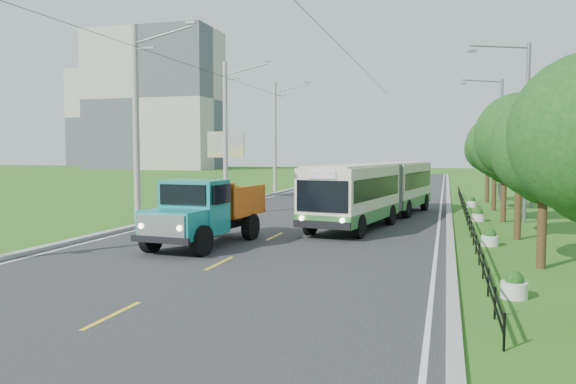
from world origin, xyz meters
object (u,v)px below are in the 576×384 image
at_px(pole_far, 275,136).
at_px(bus, 377,187).
at_px(tree_third, 521,142).
at_px(tree_back, 489,151).
at_px(tree_second, 545,154).
at_px(planter_far, 472,203).
at_px(planter_near, 490,239).
at_px(planter_mid, 478,216).
at_px(pole_mid, 226,131).
at_px(tree_fifth, 496,148).
at_px(streetlight_mid, 523,126).
at_px(planter_front, 514,287).
at_px(billboard_right, 540,123).
at_px(dump_truck, 206,208).
at_px(pole_near, 137,122).
at_px(streetlight_far, 499,135).
at_px(tree_fourth, 506,152).
at_px(billboard_left, 226,149).

xyz_separation_m(pole_far, bus, (11.77, -20.26, -3.33)).
height_order(tree_third, tree_back, tree_third).
distance_m(tree_second, planter_far, 20.16).
distance_m(planter_near, planter_far, 16.00).
xyz_separation_m(tree_third, planter_mid, (-1.26, 5.86, -3.70)).
xyz_separation_m(pole_mid, tree_fifth, (18.12, -0.86, -1.24)).
height_order(tree_fifth, streetlight_mid, streetlight_mid).
distance_m(streetlight_mid, bus, 7.90).
height_order(tree_third, planter_mid, tree_third).
height_order(tree_fifth, planter_front, tree_fifth).
xyz_separation_m(tree_back, billboard_right, (2.44, -6.14, 1.69)).
bearing_deg(planter_front, dump_truck, 153.61).
relative_size(pole_near, billboard_right, 1.37).
bearing_deg(streetlight_far, tree_second, -91.74).
height_order(tree_second, billboard_right, billboard_right).
relative_size(pole_near, dump_truck, 1.59).
relative_size(tree_third, streetlight_far, 0.66).
xyz_separation_m(pole_near, pole_mid, (0.00, 12.00, 0.00)).
bearing_deg(planter_front, tree_fourth, 85.55).
distance_m(streetlight_mid, dump_truck, 16.90).
height_order(pole_mid, tree_fourth, pole_mid).
bearing_deg(tree_fourth, bus, -167.55).
bearing_deg(planter_front, pole_far, 115.72).
xyz_separation_m(tree_second, tree_third, (0.00, 6.00, 0.47)).
relative_size(tree_fifth, planter_mid, 8.66).
relative_size(streetlight_mid, billboard_right, 1.24).
distance_m(tree_fifth, planter_near, 14.64).
bearing_deg(pole_near, planter_near, -10.09).
xyz_separation_m(pole_near, pole_far, (0.00, 24.00, 0.00)).
bearing_deg(tree_fifth, tree_second, -90.00).
relative_size(billboard_right, dump_truck, 1.16).
height_order(tree_back, planter_far, tree_back).
bearing_deg(bus, billboard_left, 149.04).
bearing_deg(tree_third, bus, 144.11).
xyz_separation_m(tree_second, planter_near, (-1.26, 3.86, -3.23)).
bearing_deg(dump_truck, billboard_right, 55.44).
bearing_deg(pole_far, planter_near, -58.01).
relative_size(planter_far, dump_truck, 0.11).
bearing_deg(pole_far, planter_far, -33.12).
bearing_deg(planter_front, tree_third, 82.94).
bearing_deg(tree_second, streetlight_far, 88.26).
bearing_deg(bus, planter_near, -42.96).
relative_size(tree_third, tree_back, 1.09).
bearing_deg(tree_second, tree_third, 90.00).
relative_size(planter_mid, billboard_left, 0.13).
bearing_deg(streetlight_mid, tree_second, -93.79).
relative_size(pole_near, pole_far, 1.00).
bearing_deg(billboard_left, planter_near, -44.84).
xyz_separation_m(planter_far, billboard_right, (3.70, -2.00, 5.06)).
relative_size(tree_third, planter_mid, 8.96).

